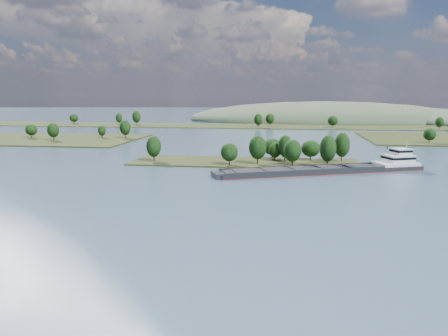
# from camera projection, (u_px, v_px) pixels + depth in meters

# --- Properties ---
(ground) EXTENTS (1800.00, 1800.00, 0.00)m
(ground) POSITION_uv_depth(u_px,v_px,m) (226.00, 193.00, 133.83)
(ground) COLOR #3C5268
(ground) RESTS_ON ground
(tree_island) EXTENTS (100.00, 31.31, 14.28)m
(tree_island) POSITION_uv_depth(u_px,v_px,m) (263.00, 155.00, 190.19)
(tree_island) COLOR #262F14
(tree_island) RESTS_ON ground
(back_shoreline) EXTENTS (900.00, 60.00, 15.15)m
(back_shoreline) POSITION_uv_depth(u_px,v_px,m) (277.00, 126.00, 405.27)
(back_shoreline) COLOR #262F14
(back_shoreline) RESTS_ON ground
(hill_west) EXTENTS (320.00, 160.00, 44.00)m
(hill_west) POSITION_uv_depth(u_px,v_px,m) (325.00, 121.00, 495.80)
(hill_west) COLOR #3D4F36
(hill_west) RESTS_ON ground
(cargo_barge) EXTENTS (82.01, 41.67, 11.45)m
(cargo_barge) POSITION_uv_depth(u_px,v_px,m) (335.00, 168.00, 169.31)
(cargo_barge) COLOR black
(cargo_barge) RESTS_ON ground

